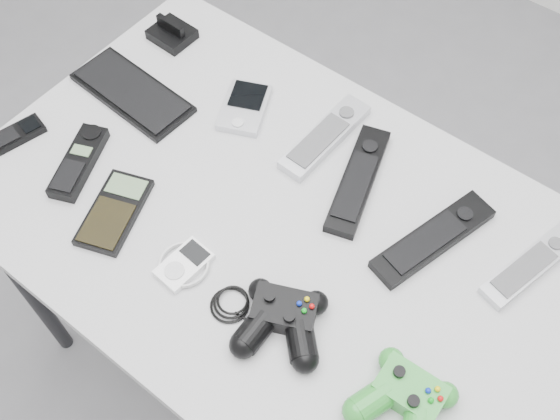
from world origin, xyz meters
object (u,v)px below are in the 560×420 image
Objects in this scene: remote_black_b at (433,238)px; controller_black at (282,318)px; calculator at (114,212)px; remote_black_a at (358,179)px; controller_green at (405,398)px; desk at (278,239)px; pda_keyboard at (132,92)px; pda at (245,107)px; cordless_handset at (79,162)px; mobile_phone at (17,134)px; remote_silver_a at (325,136)px; mp3_player at (184,264)px; remote_silver_b at (530,265)px.

remote_black_b is 0.29m from controller_black.
remote_black_b is 1.50× the size of calculator.
controller_green is (0.27, -0.28, 0.01)m from remote_black_a.
controller_black is 0.21m from controller_green.
pda_keyboard is (-0.40, 0.05, 0.07)m from desk.
remote_black_b is at bearing -28.24° from pda.
desk is at bearing -3.15° from cordless_handset.
cordless_handset reaches higher than mobile_phone.
calculator is (-0.19, -0.35, -0.00)m from remote_silver_a.
cordless_handset is (-0.31, -0.32, 0.00)m from remote_silver_a.
calculator is (-0.23, -0.16, 0.07)m from desk.
desk is at bearing 71.99° from mp3_player.
remote_silver_a is 0.49m from controller_green.
desk is at bearing 155.44° from controller_green.
cordless_handset is 1.01× the size of calculator.
remote_silver_a is 0.37m from controller_black.
remote_silver_a is at bearing 91.36° from controller_black.
controller_green is (0.82, 0.01, 0.01)m from mobile_phone.
remote_black_a is at bearing 66.96° from desk.
remote_black_a is at bearing -171.94° from remote_black_b.
mp3_player is (-0.13, -0.31, -0.00)m from remote_black_a.
pda_keyboard is 0.22m from pda.
controller_black is at bearing -114.15° from remote_silver_b.
mp3_player is at bearing -20.88° from calculator.
remote_black_b is at bearing 28.79° from desk.
mobile_phone is at bearing 157.84° from calculator.
cordless_handset is at bearing -141.96° from pda.
remote_silver_a and remote_black_b have the same top height.
controller_black reaches higher than remote_black_b.
remote_silver_a is 0.91× the size of remote_black_a.
mp3_player is at bearing -29.72° from pda_keyboard.
remote_black_a is at bearing 26.63° from calculator.
mp3_player is at bearing 12.60° from mobile_phone.
controller_black is (0.35, 0.02, 0.02)m from calculator.
remote_silver_a is 2.18× the size of mobile_phone.
remote_black_b reaches higher than remote_silver_b.
mobile_phone is 0.26m from calculator.
desk is at bearing 105.72° from controller_black.
cordless_handset is 0.29m from mp3_player.
remote_black_a reaches higher than pda_keyboard.
mp3_player is at bearing -119.76° from remote_black_b.
controller_black is (0.19, 0.02, 0.02)m from mp3_player.
mp3_player is at bearing 161.51° from controller_black.
remote_silver_b is 1.25× the size of calculator.
mp3_player is at bearing -178.48° from controller_green.
mp3_player is at bearing -129.95° from remote_black_a.
remote_silver_a is 0.92× the size of controller_black.
pda is 0.44m from controller_black.
remote_silver_b is at bearing 27.39° from controller_black.
remote_silver_b is at bearing 0.16° from remote_silver_a.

